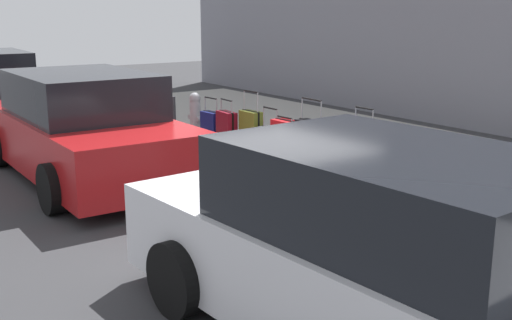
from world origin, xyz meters
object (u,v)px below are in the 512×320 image
Objects in this scene: suitcase_red_7 at (284,144)px; suitcase_maroon_10 at (227,131)px; suitcase_silver_1 at (448,199)px; parked_car_red_1 at (84,129)px; suitcase_olive_2 at (421,182)px; suitcase_silver_8 at (270,144)px; parked_car_white_0 at (391,261)px; bollard_post at (173,115)px; suitcase_teal_5 at (334,162)px; suitcase_navy_11 at (211,128)px; suitcase_black_6 at (311,148)px; suitcase_navy_4 at (362,161)px; fire_hydrant at (195,114)px; suitcase_red_0 at (492,206)px; suitcase_olive_9 at (251,133)px; suitcase_maroon_3 at (383,179)px.

suitcase_maroon_10 reaches higher than suitcase_red_7.
parked_car_red_1 reaches higher than suitcase_silver_1.
suitcase_olive_2 is 0.20× the size of parked_car_red_1.
suitcase_silver_1 is at bearing 177.70° from suitcase_silver_8.
parked_car_white_0 is at bearing 120.07° from suitcase_silver_1.
bollard_post is (3.32, 0.13, -0.00)m from suitcase_red_7.
suitcase_teal_5 is 0.75× the size of suitcase_navy_11.
suitcase_black_6 is 1.32× the size of suitcase_navy_11.
suitcase_black_6 is at bearing 1.55° from suitcase_navy_4.
suitcase_black_6 is 2.57m from suitcase_navy_11.
fire_hydrant is 2.70m from parked_car_red_1.
suitcase_maroon_10 is (1.51, 0.06, -0.03)m from suitcase_red_7.
suitcase_black_6 is 1.27× the size of suitcase_maroon_10.
parked_car_red_1 is at bearing 31.26° from suitcase_olive_2.
suitcase_red_7 is (1.55, 0.09, -0.03)m from suitcase_navy_4.
suitcase_teal_5 is at bearing -36.48° from parked_car_white_0.
suitcase_olive_2 is 3.03m from suitcase_silver_8.
suitcase_red_0 is 0.81× the size of fire_hydrant.
suitcase_olive_2 is at bearing -177.96° from suitcase_maroon_10.
parked_car_white_0 is (-6.46, 2.42, 0.29)m from suitcase_navy_11.
suitcase_navy_4 is at bearing -2.66° from suitcase_red_0.
suitcase_olive_2 is at bearing -15.47° from suitcase_silver_1.
bollard_post reaches higher than suitcase_silver_1.
suitcase_red_0 is 0.81× the size of suitcase_silver_8.
suitcase_red_0 is at bearing -179.53° from suitcase_navy_11.
suitcase_black_6 reaches higher than suitcase_maroon_10.
suitcase_black_6 is at bearing 179.53° from suitcase_olive_9.
suitcase_navy_4 is (1.48, -0.14, 0.12)m from suitcase_silver_1.
fire_hydrant is (3.25, 0.04, 0.05)m from suitcase_black_6.
suitcase_navy_11 reaches higher than suitcase_red_0.
parked_car_white_0 is at bearing 147.05° from suitcase_black_6.
suitcase_silver_1 is 0.82× the size of bollard_post.
parked_car_red_1 reaches higher than suitcase_silver_8.
suitcase_red_7 is (0.53, 0.06, -0.03)m from suitcase_black_6.
suitcase_olive_2 is 1.14× the size of suitcase_navy_11.
suitcase_maroon_10 reaches higher than fire_hydrant.
suitcase_maroon_10 is (3.06, 0.15, -0.06)m from suitcase_navy_4.
suitcase_silver_1 is 0.53× the size of suitcase_black_6.
suitcase_teal_5 is (1.47, 0.07, -0.05)m from suitcase_olive_2.
fire_hydrant is (3.79, -0.00, 0.15)m from suitcase_teal_5.
suitcase_maroon_10 is (4.55, 0.01, 0.06)m from suitcase_silver_1.
suitcase_navy_11 is at bearing 2.22° from suitcase_navy_4.
suitcase_teal_5 is 0.13× the size of parked_car_white_0.
suitcase_black_6 is 0.23× the size of parked_car_red_1.
suitcase_black_6 is at bearing -177.14° from bollard_post.
bollard_post is (3.85, 0.19, -0.03)m from suitcase_black_6.
suitcase_silver_8 is at bearing -174.84° from suitcase_navy_11.
parked_car_red_1 is (3.70, 2.44, 0.33)m from suitcase_maroon_3.
bollard_post reaches higher than suitcase_red_0.
suitcase_red_7 is at bearing -0.93° from suitcase_silver_1.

